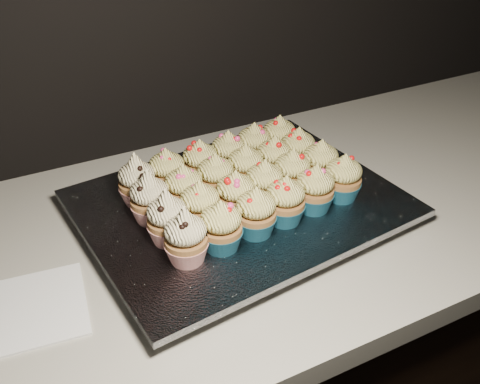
{
  "coord_description": "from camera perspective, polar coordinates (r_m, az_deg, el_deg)",
  "views": [
    {
      "loc": [
        -0.13,
        1.04,
        1.44
      ],
      "look_at": [
        0.2,
        1.7,
        0.95
      ],
      "focal_mm": 40.0,
      "sensor_mm": 36.0,
      "label": 1
    }
  ],
  "objects": [
    {
      "name": "cupcake_10",
      "position": [
        0.9,
        5.57,
        2.04
      ],
      "size": [
        0.06,
        0.06,
        0.08
      ],
      "color": "#17566F",
      "rests_on": "foil_lining"
    },
    {
      "name": "cupcake_13",
      "position": [
        0.86,
        -5.97,
        0.3
      ],
      "size": [
        0.06,
        0.06,
        0.08
      ],
      "color": "#17566F",
      "rests_on": "foil_lining"
    },
    {
      "name": "cupcake_18",
      "position": [
        0.88,
        -10.89,
        1.13
      ],
      "size": [
        0.06,
        0.06,
        0.1
      ],
      "color": "#A31D16",
      "rests_on": "foil_lining"
    },
    {
      "name": "cupcake_3",
      "position": [
        0.83,
        4.85,
        -0.96
      ],
      "size": [
        0.06,
        0.06,
        0.08
      ],
      "color": "#17566F",
      "rests_on": "foil_lining"
    },
    {
      "name": "foil_lining",
      "position": [
        0.9,
        0.0,
        -1.17
      ],
      "size": [
        0.55,
        0.45,
        0.01
      ],
      "primitive_type": "cube",
      "rotation": [
        0.0,
        0.0,
        0.11
      ],
      "color": "silver",
      "rests_on": "baking_tray"
    },
    {
      "name": "cupcake_11",
      "position": [
        0.93,
        8.55,
        3.07
      ],
      "size": [
        0.06,
        0.06,
        0.08
      ],
      "color": "#17566F",
      "rests_on": "foil_lining"
    },
    {
      "name": "cupcake_8",
      "position": [
        0.84,
        -0.46,
        -0.38
      ],
      "size": [
        0.06,
        0.06,
        0.08
      ],
      "color": "#17566F",
      "rests_on": "foil_lining"
    },
    {
      "name": "cupcake_9",
      "position": [
        0.87,
        2.61,
        0.84
      ],
      "size": [
        0.06,
        0.06,
        0.08
      ],
      "color": "#17566F",
      "rests_on": "foil_lining"
    },
    {
      "name": "cupcake_1",
      "position": [
        0.77,
        -2.02,
        -3.74
      ],
      "size": [
        0.06,
        0.06,
        0.08
      ],
      "color": "#17566F",
      "rests_on": "foil_lining"
    },
    {
      "name": "cupcake_7",
      "position": [
        0.82,
        -4.25,
        -1.53
      ],
      "size": [
        0.06,
        0.06,
        0.08
      ],
      "color": "#17566F",
      "rests_on": "foil_lining"
    },
    {
      "name": "cupcake_21",
      "position": [
        0.95,
        -1.23,
        4.09
      ],
      "size": [
        0.06,
        0.06,
        0.08
      ],
      "color": "#17566F",
      "rests_on": "foil_lining"
    },
    {
      "name": "cupcake_0",
      "position": [
        0.75,
        -5.79,
        -4.85
      ],
      "size": [
        0.06,
        0.06,
        0.1
      ],
      "color": "#A31D16",
      "rests_on": "foil_lining"
    },
    {
      "name": "cupcake_17",
      "position": [
        0.97,
        6.2,
        4.46
      ],
      "size": [
        0.06,
        0.06,
        0.08
      ],
      "color": "#17566F",
      "rests_on": "foil_lining"
    },
    {
      "name": "cupcake_4",
      "position": [
        0.86,
        8.0,
        0.29
      ],
      "size": [
        0.06,
        0.06,
        0.08
      ],
      "color": "#17566F",
      "rests_on": "foil_lining"
    },
    {
      "name": "cupcake_15",
      "position": [
        0.91,
        0.59,
        2.6
      ],
      "size": [
        0.06,
        0.06,
        0.08
      ],
      "color": "#17566F",
      "rests_on": "foil_lining"
    },
    {
      "name": "cupcake_2",
      "position": [
        0.8,
        1.71,
        -2.22
      ],
      "size": [
        0.06,
        0.06,
        0.08
      ],
      "color": "#17566F",
      "rests_on": "foil_lining"
    },
    {
      "name": "cupcake_6",
      "position": [
        0.79,
        -7.73,
        -2.84
      ],
      "size": [
        0.06,
        0.06,
        0.1
      ],
      "color": "#A31D16",
      "rests_on": "foil_lining"
    },
    {
      "name": "cupcake_16",
      "position": [
        0.94,
        3.67,
        3.52
      ],
      "size": [
        0.06,
        0.06,
        0.08
      ],
      "color": "#17566F",
      "rests_on": "foil_lining"
    },
    {
      "name": "cupcake_23",
      "position": [
        1.01,
        4.18,
        5.81
      ],
      "size": [
        0.06,
        0.06,
        0.08
      ],
      "color": "#17566F",
      "rests_on": "foil_lining"
    },
    {
      "name": "napkin",
      "position": [
        0.8,
        -21.37,
        -11.57
      ],
      "size": [
        0.16,
        0.16,
        0.0
      ],
      "primitive_type": "cube",
      "rotation": [
        0.0,
        0.0,
        -0.11
      ],
      "color": "white",
      "rests_on": "worktop"
    },
    {
      "name": "cupcake_22",
      "position": [
        0.98,
        1.5,
        5.0
      ],
      "size": [
        0.06,
        0.06,
        0.08
      ],
      "color": "#17566F",
      "rests_on": "foil_lining"
    },
    {
      "name": "cupcake_14",
      "position": [
        0.88,
        -2.6,
        1.55
      ],
      "size": [
        0.06,
        0.06,
        0.08
      ],
      "color": "#17566F",
      "rests_on": "foil_lining"
    },
    {
      "name": "cupcake_12",
      "position": [
        0.84,
        -9.59,
        -0.67
      ],
      "size": [
        0.06,
        0.06,
        0.1
      ],
      "color": "#A31D16",
      "rests_on": "foil_lining"
    },
    {
      "name": "cupcake_5",
      "position": [
        0.9,
        10.92,
        1.45
      ],
      "size": [
        0.06,
        0.06,
        0.08
      ],
      "color": "#17566F",
      "rests_on": "foil_lining"
    },
    {
      "name": "worktop",
      "position": [
        0.88,
        -12.18,
        -7.12
      ],
      "size": [
        2.44,
        0.64,
        0.04
      ],
      "primitive_type": "cube",
      "color": "beige",
      "rests_on": "cabinet"
    },
    {
      "name": "baking_tray",
      "position": [
        0.91,
        0.0,
        -2.04
      ],
      "size": [
        0.5,
        0.4,
        0.02
      ],
      "primitive_type": "cube",
      "rotation": [
        0.0,
        0.0,
        0.11
      ],
      "color": "black",
      "rests_on": "worktop"
    },
    {
      "name": "cupcake_20",
      "position": [
        0.92,
        -4.24,
        3.11
      ],
      "size": [
        0.06,
        0.06,
        0.08
      ],
      "color": "#17566F",
      "rests_on": "foil_lining"
    },
    {
      "name": "cupcake_19",
      "position": [
        0.9,
        -7.77,
        2.11
      ],
      "size": [
        0.06,
        0.06,
        0.08
      ],
      "color": "#17566F",
      "rests_on": "foil_lining"
    }
  ]
}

